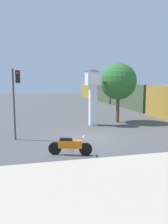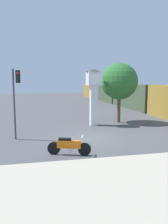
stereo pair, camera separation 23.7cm
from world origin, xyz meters
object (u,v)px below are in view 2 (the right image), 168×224
motorcycle (69,146)px  traffic_light (16,92)px  freight_train (120,94)px  clock_tower (94,88)px  street_tree (119,82)px

motorcycle → traffic_light: size_ratio=0.48×
freight_train → traffic_light: (-15.26, -20.27, 1.43)m
traffic_light → clock_tower: bearing=29.8°
motorcycle → clock_tower: clock_tower is taller
clock_tower → motorcycle: bearing=-114.0°
clock_tower → street_tree: 2.83m
motorcycle → freight_train: bearing=80.8°
motorcycle → freight_train: (12.43, 24.11, 1.22)m
motorcycle → street_tree: street_tree is taller
street_tree → freight_train: bearing=67.8°
clock_tower → traffic_light: bearing=-150.2°
motorcycle → freight_train: size_ratio=0.05×
street_tree → traffic_light: bearing=-153.8°
traffic_light → street_tree: size_ratio=0.84×
clock_tower → freight_train: (9.17, 16.77, -1.50)m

